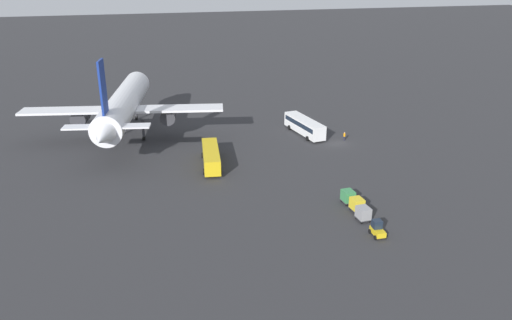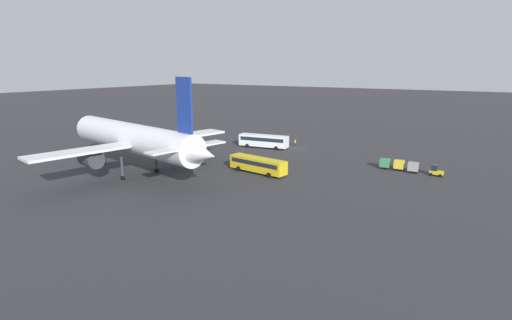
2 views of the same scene
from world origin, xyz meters
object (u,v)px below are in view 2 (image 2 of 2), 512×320
shuttle_bus_far (258,164)px  cargo_cart_grey (413,167)px  baggage_tug (436,171)px  cargo_cart_yellow (399,165)px  airplane (134,139)px  cargo_cart_green (385,163)px  worker_person (295,143)px  shuttle_bus_near (264,140)px

shuttle_bus_far → cargo_cart_grey: shuttle_bus_far is taller
baggage_tug → cargo_cart_yellow: baggage_tug is taller
airplane → cargo_cart_green: 50.31m
cargo_cart_grey → cargo_cart_yellow: (2.79, -0.41, 0.00)m
cargo_cart_yellow → cargo_cart_green: same height
airplane → baggage_tug: 58.11m
worker_person → cargo_cart_yellow: size_ratio=0.84×
shuttle_bus_near → cargo_cart_green: 32.78m
airplane → cargo_cart_yellow: airplane is taller
shuttle_bus_near → cargo_cart_grey: (-37.91, 5.64, -0.81)m
worker_person → baggage_tug: bearing=161.5°
baggage_tug → cargo_cart_yellow: size_ratio=1.19×
shuttle_bus_near → cargo_cart_yellow: (-35.13, 5.23, -0.81)m
worker_person → cargo_cart_yellow: (-29.28, 11.68, 0.32)m
shuttle_bus_near → cargo_cart_yellow: 35.52m
shuttle_bus_far → cargo_cart_grey: size_ratio=6.15×
shuttle_bus_far → cargo_cart_green: (-20.39, -16.80, -0.65)m
shuttle_bus_far → worker_person: size_ratio=7.35×
airplane → cargo_cart_grey: airplane is taller
baggage_tug → worker_person: (36.26, -12.16, -0.07)m
shuttle_bus_near → worker_person: bearing=-140.4°
baggage_tug → cargo_cart_green: size_ratio=1.19×
cargo_cart_yellow → worker_person: bearing=-21.7°
baggage_tug → cargo_cart_green: (9.77, -0.39, 0.25)m
baggage_tug → shuttle_bus_far: bearing=31.6°
cargo_cart_grey → airplane: bearing=34.0°
cargo_cart_green → cargo_cart_grey: bearing=176.7°
cargo_cart_yellow → shuttle_bus_near: bearing=-8.5°
shuttle_bus_near → baggage_tug: bearing=164.1°
shuttle_bus_far → cargo_cart_grey: (-25.96, -16.48, -0.65)m
cargo_cart_green → shuttle_bus_near: bearing=-9.3°
shuttle_bus_far → cargo_cart_green: shuttle_bus_far is taller
worker_person → cargo_cart_grey: cargo_cart_grey is taller
airplane → cargo_cart_yellow: bearing=-132.7°
cargo_cart_grey → cargo_cart_yellow: 2.82m
worker_person → cargo_cart_green: cargo_cart_green is taller
shuttle_bus_near → cargo_cart_grey: 38.34m
airplane → cargo_cart_green: bearing=-130.9°
cargo_cart_green → airplane: bearing=37.9°
cargo_cart_grey → cargo_cart_green: bearing=-3.3°
airplane → shuttle_bus_far: airplane is taller
cargo_cart_yellow → cargo_cart_green: bearing=1.8°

